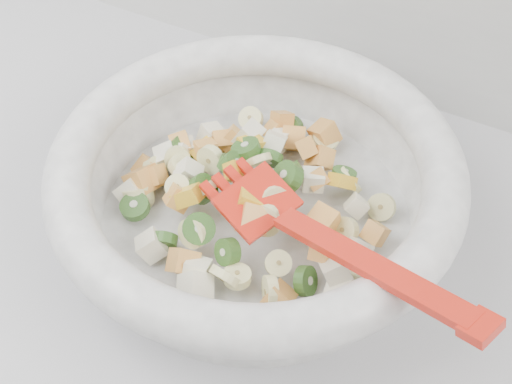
% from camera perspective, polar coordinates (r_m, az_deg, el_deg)
% --- Properties ---
extents(mixing_bowl, '(0.40, 0.35, 0.12)m').
position_cam_1_polar(mixing_bowl, '(0.61, -0.02, 0.47)').
color(mixing_bowl, white).
rests_on(mixing_bowl, counter).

